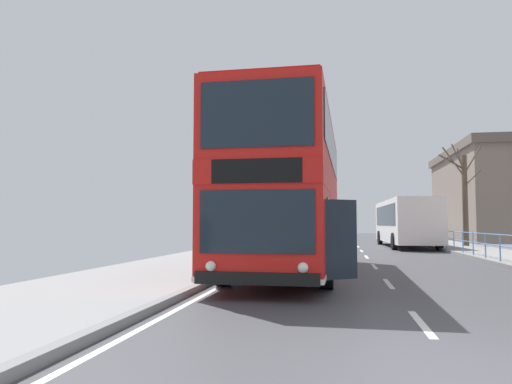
{
  "coord_description": "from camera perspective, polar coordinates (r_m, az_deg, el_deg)",
  "views": [
    {
      "loc": [
        -1.19,
        -4.96,
        1.48
      ],
      "look_at": [
        -3.41,
        7.98,
        2.34
      ],
      "focal_mm": 33.84,
      "sensor_mm": 36.0,
      "label": 1
    }
  ],
  "objects": [
    {
      "name": "double_decker_bus_main",
      "position": [
        14.42,
        4.07,
        -0.22
      ],
      "size": [
        3.22,
        10.97,
        4.52
      ],
      "color": "red",
      "rests_on": "ground"
    },
    {
      "name": "background_bus_far_lane",
      "position": [
        32.04,
        17.23,
        -3.34
      ],
      "size": [
        2.92,
        11.02,
        2.93
      ],
      "color": "white",
      "rests_on": "ground"
    },
    {
      "name": "ground",
      "position": [
        5.18,
        15.47,
        -19.76
      ],
      "size": [
        15.8,
        140.0,
        0.2
      ],
      "color": "#424247"
    },
    {
      "name": "pedestrian_railing_far_kerb",
      "position": [
        19.28,
        26.87,
        -5.35
      ],
      "size": [
        0.05,
        27.93,
        0.99
      ],
      "color": "#598CC6",
      "rests_on": "ground"
    },
    {
      "name": "bare_tree_far_00",
      "position": [
        31.88,
        23.4,
        -0.3
      ],
      "size": [
        2.75,
        3.17,
        6.11
      ],
      "color": "brown",
      "rests_on": "ground"
    }
  ]
}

